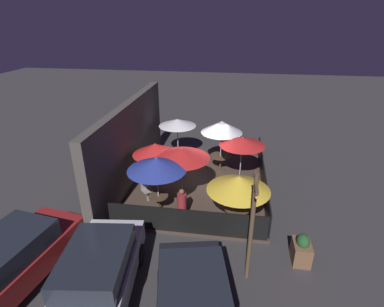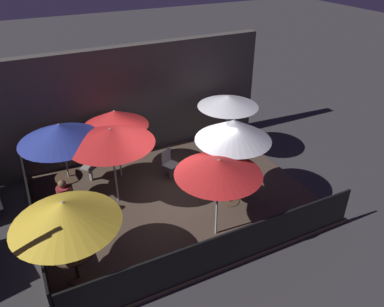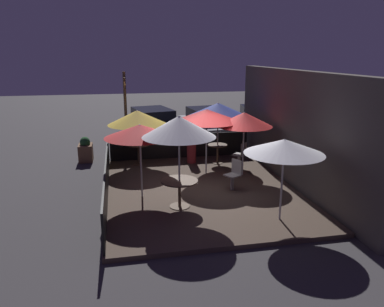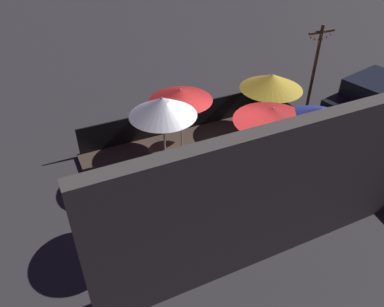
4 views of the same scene
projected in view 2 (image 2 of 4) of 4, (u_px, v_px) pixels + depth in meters
name	position (u px, v px, depth m)	size (l,w,h in m)	color
ground_plane	(174.00, 200.00, 10.60)	(60.00, 60.00, 0.00)	#383538
patio_deck	(174.00, 199.00, 10.57)	(7.32, 5.72, 0.12)	#47382D
building_wall	(134.00, 102.00, 12.06)	(8.92, 0.36, 3.67)	#4C4742
fence_front	(226.00, 250.00, 8.13)	(7.12, 0.05, 0.95)	black
fence_side_left	(35.00, 222.00, 8.92)	(0.05, 5.52, 0.95)	black
patio_umbrella_0	(60.00, 133.00, 9.48)	(2.16, 2.16, 2.29)	#B2B2B7
patio_umbrella_1	(234.00, 130.00, 9.25)	(1.93, 1.93, 2.49)	#B2B2B7
patio_umbrella_2	(65.00, 213.00, 7.18)	(2.17, 2.17, 2.04)	#B2B2B7
patio_umbrella_3	(228.00, 101.00, 11.72)	(1.93, 1.93, 2.06)	#B2B2B7
patio_umbrella_4	(219.00, 167.00, 8.29)	(2.00, 2.00, 2.13)	#B2B2B7
patio_umbrella_5	(115.00, 118.00, 10.50)	(1.87, 1.87, 2.17)	#B2B2B7
patio_umbrella_6	(110.00, 136.00, 9.37)	(2.24, 2.24, 2.24)	#B2B2B7
dining_table_0	(70.00, 181.00, 10.23)	(0.73, 0.73, 0.72)	#4C3828
dining_table_1	(230.00, 183.00, 10.06)	(1.00, 1.00, 0.76)	#4C3828
dining_table_2	(74.00, 256.00, 7.77)	(0.89, 0.89, 0.78)	#4C3828
patio_chair_0	(169.00, 163.00, 11.16)	(0.54, 0.54, 0.92)	gray
patio_chair_1	(91.00, 165.00, 11.06)	(0.57, 0.57, 0.93)	gray
patron_0	(66.00, 203.00, 9.40)	(0.47, 0.47, 1.25)	maroon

